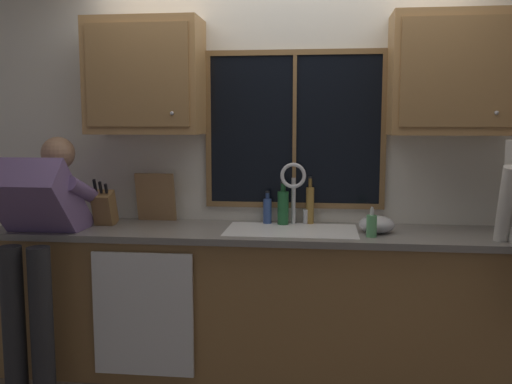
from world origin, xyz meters
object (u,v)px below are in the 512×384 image
Objects in this scene: person_standing at (39,231)px; cutting_board at (156,197)px; mixing_bowl at (377,225)px; bottle_amber_small at (283,207)px; bottle_green_glass at (267,210)px; soap_dispenser at (372,225)px; knife_block at (105,208)px; bottle_tall_clear at (310,204)px.

person_standing reaches higher than cutting_board.
mixing_bowl is 0.76× the size of bottle_amber_small.
mixing_bowl is at bearing -17.43° from bottle_green_glass.
cutting_board is 1.53× the size of bottle_green_glass.
person_standing is 4.55× the size of cutting_board.
bottle_green_glass is at bearing 162.57° from mixing_bowl.
bottle_green_glass is at bearing 151.07° from soap_dispenser.
soap_dispenser is (1.67, -0.18, -0.04)m from knife_block.
mixing_bowl is 0.61m from bottle_amber_small.
person_standing is at bearing -172.22° from mixing_bowl.
person_standing is 1.96m from soap_dispenser.
bottle_green_glass is 0.69× the size of bottle_tall_clear.
bottle_tall_clear is (1.59, 0.51, 0.11)m from person_standing.
person_standing is at bearing -162.15° from bottle_tall_clear.
person_standing reaches higher than bottle_tall_clear.
soap_dispenser is 0.57× the size of bottle_tall_clear.
knife_block is 1.14m from bottle_amber_small.
person_standing is 0.77m from cutting_board.
bottle_tall_clear is at bearing 133.79° from soap_dispenser.
person_standing is 5.31× the size of bottle_amber_small.
bottle_tall_clear reaches higher than soap_dispenser.
bottle_amber_small is at bearing 161.85° from mixing_bowl.
bottle_green_glass is (0.75, -0.01, -0.07)m from cutting_board.
cutting_board reaches higher than bottle_amber_small.
soap_dispenser is at bearing -6.02° from knife_block.
mixing_bowl is 0.71m from bottle_green_glass.
bottle_amber_small is at bearing 18.00° from person_standing.
cutting_board is at bearing 165.32° from soap_dispenser.
knife_block reaches higher than bottle_amber_small.
bottle_green_glass is (1.32, 0.49, 0.07)m from person_standing.
person_standing is 7.00× the size of mixing_bowl.
bottle_green_glass is 0.28m from bottle_tall_clear.
bottle_tall_clear is at bearing 149.37° from mixing_bowl.
cutting_board reaches higher than soap_dispenser.
person_standing is at bearing -159.74° from bottle_green_glass.
knife_block is at bearing -146.40° from cutting_board.
person_standing is 0.43m from knife_block.
bottle_green_glass is (-0.68, 0.21, 0.04)m from mixing_bowl.
bottle_green_glass is 0.11m from bottle_amber_small.
person_standing is at bearing -162.00° from bottle_amber_small.
mixing_bowl is at bearing -18.15° from bottle_amber_small.
bottle_tall_clear is at bearing 0.88° from cutting_board.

